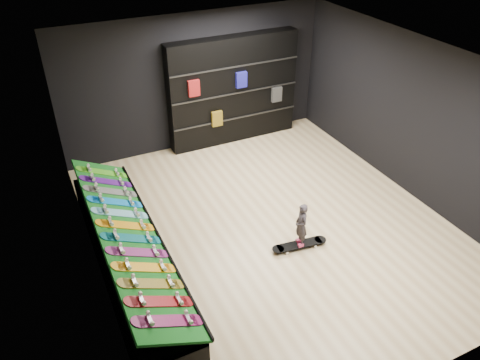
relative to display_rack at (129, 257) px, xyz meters
name	(u,v)px	position (x,y,z in m)	size (l,w,h in m)	color
floor	(270,225)	(2.55, 0.00, -0.25)	(6.00, 7.00, 0.01)	beige
ceiling	(277,64)	(2.55, 0.00, 2.75)	(6.00, 7.00, 0.01)	white
wall_back	(195,82)	(2.55, 3.50, 1.25)	(6.00, 0.02, 3.00)	black
wall_front	(432,300)	(2.55, -3.50, 1.25)	(6.00, 0.02, 3.00)	black
wall_left	(86,199)	(-0.45, 0.00, 1.25)	(0.02, 7.00, 3.00)	black
wall_right	(413,118)	(5.55, 0.00, 1.25)	(0.02, 7.00, 3.00)	black
display_rack	(129,257)	(0.00, 0.00, 0.00)	(0.90, 4.50, 0.50)	black
turf_ramp	(128,233)	(0.05, 0.00, 0.46)	(1.00, 4.50, 0.04)	#0D5214
back_shelving	(233,90)	(3.38, 3.32, 0.97)	(3.06, 0.36, 2.45)	black
floor_skateboard	(299,246)	(2.71, -0.76, -0.20)	(0.98, 0.22, 0.09)	black
child	(301,233)	(2.71, -0.76, 0.08)	(0.18, 0.13, 0.48)	black
display_board_0	(168,321)	(0.06, -1.90, 0.49)	(0.98, 0.22, 0.09)	#E5198C
display_board_1	(160,301)	(0.06, -1.55, 0.49)	(0.98, 0.22, 0.09)	red
display_board_2	(152,284)	(0.06, -1.21, 0.49)	(0.98, 0.22, 0.09)	yellow
display_board_3	(145,267)	(0.06, -0.86, 0.49)	(0.98, 0.22, 0.09)	yellow
display_board_4	(138,252)	(0.06, -0.52, 0.49)	(0.98, 0.22, 0.09)	#2626BF
display_board_5	(132,238)	(0.06, -0.17, 0.49)	(0.98, 0.22, 0.09)	#0C8C99
display_board_6	(126,225)	(0.06, 0.17, 0.49)	(0.98, 0.22, 0.09)	orange
display_board_7	(121,213)	(0.06, 0.52, 0.49)	(0.98, 0.22, 0.09)	#0CB2E5
display_board_8	(116,202)	(0.06, 0.86, 0.49)	(0.98, 0.22, 0.09)	blue
display_board_9	(111,191)	(0.06, 1.21, 0.49)	(0.98, 0.22, 0.09)	black
display_board_10	(107,181)	(0.06, 1.55, 0.49)	(0.98, 0.22, 0.09)	purple
display_board_11	(102,172)	(0.06, 1.90, 0.49)	(0.98, 0.22, 0.09)	green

